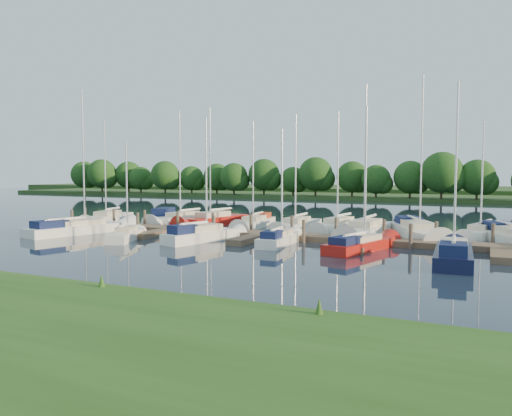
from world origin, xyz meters
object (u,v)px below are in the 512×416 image
at_px(dock, 260,236).
at_px(sailboat_n_5, 296,227).
at_px(motorboat, 163,218).
at_px(sailboat_s_2, 202,237).
at_px(sailboat_n_0, 107,219).

relative_size(dock, sailboat_n_5, 3.95).
xyz_separation_m(motorboat, sailboat_n_5, (14.41, -0.89, -0.08)).
relative_size(dock, motorboat, 6.28).
bearing_deg(motorboat, sailboat_s_2, 120.92).
xyz_separation_m(dock, sailboat_n_5, (0.48, 6.29, 0.08)).
relative_size(motorboat, sailboat_s_2, 0.70).
distance_m(sailboat_n_0, sailboat_s_2, 17.73).
xyz_separation_m(sailboat_n_0, sailboat_n_5, (19.31, 1.49, -0.00)).
bearing_deg(dock, sailboat_n_0, 165.68).
distance_m(sailboat_n_0, motorboat, 5.44).
height_order(dock, motorboat, motorboat).
distance_m(sailboat_n_0, sailboat_n_5, 19.37).
distance_m(sailboat_n_5, sailboat_s_2, 10.16).
xyz_separation_m(motorboat, sailboat_s_2, (10.91, -10.43, -0.01)).
bearing_deg(sailboat_n_5, sailboat_s_2, 71.27).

